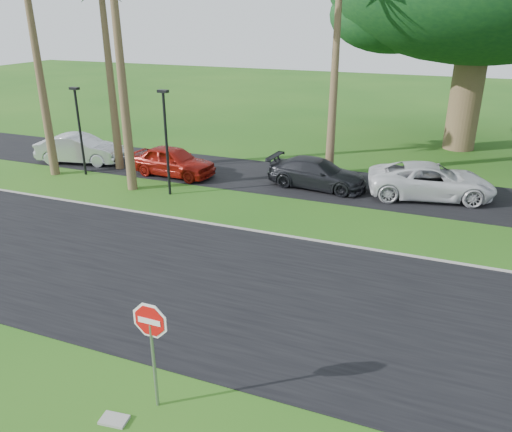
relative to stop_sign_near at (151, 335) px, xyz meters
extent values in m
plane|color=#1C5014|center=(-0.50, 3.00, -1.77)|extent=(120.00, 120.00, 0.00)
cube|color=black|center=(-0.50, 5.00, -1.76)|extent=(120.00, 8.00, 0.02)
cube|color=black|center=(-0.50, 15.50, -1.76)|extent=(120.00, 5.00, 0.02)
cube|color=gray|center=(-0.50, 9.05, -1.74)|extent=(120.00, 0.12, 0.06)
cylinder|color=gray|center=(0.00, 0.00, -0.77)|extent=(0.07, 0.07, 2.00)
cylinder|color=white|center=(0.00, 0.00, 0.33)|extent=(1.05, 0.02, 1.05)
cylinder|color=red|center=(0.00, 0.00, 0.33)|extent=(0.90, 0.02, 0.90)
cube|color=white|center=(0.00, 0.00, 0.33)|extent=(0.50, 0.02, 0.12)
cone|color=brown|center=(-13.50, 12.00, 3.48)|extent=(0.44, 0.44, 10.50)
cone|color=brown|center=(-11.00, 14.00, 2.73)|extent=(0.44, 0.44, 9.00)
cone|color=brown|center=(-8.50, 11.50, 3.98)|extent=(0.44, 0.44, 11.50)
cone|color=brown|center=(-0.50, 17.00, 2.98)|extent=(0.44, 0.44, 9.50)
cylinder|color=brown|center=(5.50, 25.00, 1.23)|extent=(1.80, 1.80, 6.00)
cylinder|color=black|center=(-12.00, 12.50, 0.33)|extent=(0.12, 0.12, 4.20)
cube|color=black|center=(-12.00, 12.50, 2.51)|extent=(0.45, 0.25, 0.12)
cylinder|color=black|center=(-6.50, 11.50, 0.48)|extent=(0.12, 0.12, 4.50)
cube|color=black|center=(-6.50, 11.50, 2.81)|extent=(0.45, 0.25, 0.12)
imported|color=#B2B6BA|center=(-13.60, 14.14, -1.01)|extent=(4.85, 2.51, 1.52)
imported|color=maroon|center=(-7.74, 13.98, -1.04)|extent=(4.45, 2.06, 1.48)
imported|color=black|center=(-0.57, 14.85, -1.10)|extent=(4.79, 2.29, 1.35)
imported|color=silver|center=(4.46, 15.37, -1.02)|extent=(5.81, 3.57, 1.50)
cube|color=gray|center=(-0.58, -0.71, -1.74)|extent=(0.59, 0.42, 0.06)
camera|label=1|loc=(4.93, -6.87, 5.91)|focal=35.00mm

